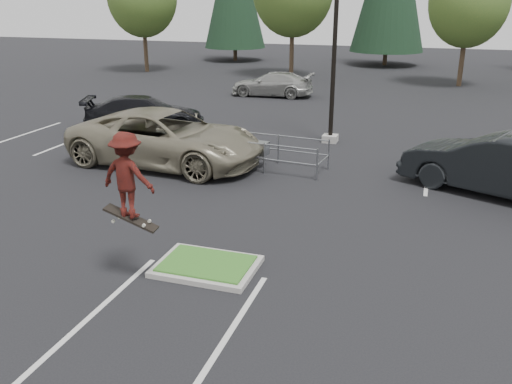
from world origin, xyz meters
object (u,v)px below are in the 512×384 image
(skateboarder, at_px, (127,176))
(car_r_charc, at_px, (498,164))
(cart_corral, at_px, (260,148))
(car_l_black, at_px, (142,113))
(light_pole, at_px, (335,29))
(car_far_silver, at_px, (272,84))
(car_l_tan, at_px, (166,138))
(decid_c, at_px, (469,5))

(skateboarder, xyz_separation_m, car_r_charc, (7.70, 8.33, -1.44))
(cart_corral, distance_m, skateboarder, 8.90)
(cart_corral, relative_size, car_l_black, 0.74)
(light_pole, height_order, car_far_silver, light_pole)
(light_pole, xyz_separation_m, skateboarder, (-1.70, -13.00, -2.18))
(car_l_tan, height_order, car_l_black, car_l_tan)
(skateboarder, bearing_deg, cart_corral, -86.51)
(car_r_charc, bearing_deg, decid_c, -155.34)
(light_pole, xyz_separation_m, decid_c, (5.49, 17.83, 0.69))
(decid_c, height_order, car_l_tan, decid_c)
(cart_corral, distance_m, car_l_black, 7.76)
(decid_c, relative_size, car_l_black, 1.58)
(light_pole, xyz_separation_m, car_far_silver, (-5.50, 10.00, -3.84))
(car_l_black, relative_size, car_far_silver, 1.07)
(car_l_tan, xyz_separation_m, car_far_silver, (-0.50, 15.00, -0.26))
(light_pole, distance_m, car_far_silver, 12.04)
(skateboarder, distance_m, car_r_charc, 11.43)
(light_pole, distance_m, car_l_tan, 7.93)
(car_l_tan, relative_size, car_l_black, 1.33)
(decid_c, bearing_deg, car_far_silver, -144.52)
(cart_corral, distance_m, car_l_tan, 3.38)
(cart_corral, relative_size, car_r_charc, 0.69)
(cart_corral, xyz_separation_m, car_far_silver, (-3.78, 14.26, 0.04))
(light_pole, distance_m, car_l_black, 9.32)
(cart_corral, bearing_deg, car_far_silver, 110.58)
(skateboarder, bearing_deg, light_pole, -94.07)
(car_l_black, xyz_separation_m, car_far_silver, (3.00, 10.50, -0.05))
(decid_c, bearing_deg, light_pole, -107.11)
(skateboarder, relative_size, car_far_silver, 0.41)
(light_pole, height_order, car_r_charc, light_pole)
(light_pole, distance_m, cart_corral, 6.01)
(decid_c, distance_m, car_r_charc, 22.92)
(decid_c, bearing_deg, car_l_tan, -114.68)
(decid_c, distance_m, cart_corral, 23.68)
(car_l_tan, height_order, car_far_silver, car_l_tan)
(decid_c, xyz_separation_m, car_r_charc, (0.51, -22.51, -4.32))
(car_far_silver, bearing_deg, car_r_charc, 36.68)
(car_l_black, bearing_deg, car_l_tan, -163.48)
(light_pole, distance_m, car_r_charc, 8.42)
(skateboarder, relative_size, car_l_tan, 0.29)
(decid_c, height_order, cart_corral, decid_c)
(cart_corral, height_order, car_l_tan, car_l_tan)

